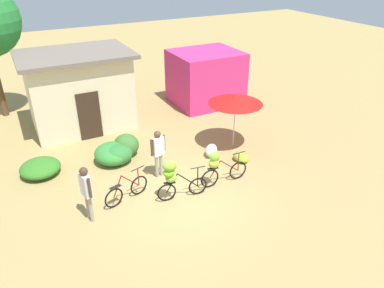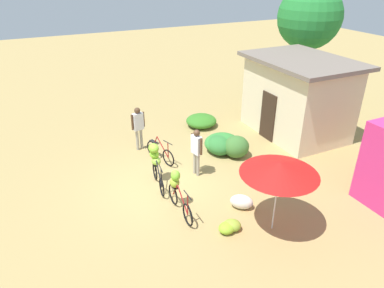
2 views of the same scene
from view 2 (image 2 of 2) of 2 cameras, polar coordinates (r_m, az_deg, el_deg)
The scene contains 15 objects.
ground_plane at distance 12.05m, azimuth -4.84°, elevation -6.70°, with size 60.00×60.00×0.00m, color #A28951.
building_low at distance 15.73m, azimuth 16.62°, elevation 7.33°, with size 4.54×3.37×3.26m.
tree_behind_building at distance 19.21m, azimuth 18.37°, elevation 18.75°, with size 3.13×3.13×5.88m.
hedge_bush_front_left at distance 16.18m, azimuth 1.50°, elevation 3.75°, with size 1.37×1.38×0.53m, color #357724.
hedge_bush_front_right at distance 14.02m, azimuth 4.85°, elevation 0.16°, with size 1.31×1.41×0.70m, color #358437.
hedge_bush_mid at distance 13.84m, azimuth 4.39°, elevation -0.15°, with size 1.14×0.97×0.72m, color #307533.
hedge_bush_by_door at distance 13.64m, azimuth 7.15°, elevation -0.43°, with size 0.95×0.97×0.84m, color #3B6E2F.
market_umbrella at distance 9.42m, azimuth 13.92°, elevation -3.77°, with size 2.07×2.07×2.16m.
bicycle_leftmost at distance 13.31m, azimuth -5.14°, elevation -1.37°, with size 1.55×0.53×0.98m.
bicycle_near_pile at distance 11.80m, azimuth -5.87°, elevation -2.67°, with size 1.63×0.39×1.41m.
bicycle_center_loaded at distance 10.58m, azimuth -2.37°, elevation -7.33°, with size 1.76×0.39×1.26m.
banana_pile_on_ground at distance 10.18m, azimuth 6.07°, elevation -13.04°, with size 0.62×0.78×0.33m.
produce_sack at distance 11.01m, azimuth 7.96°, elevation -9.18°, with size 0.70×0.44×0.44m, color silver.
person_vendor at distance 12.09m, azimuth 0.74°, elevation -0.58°, with size 0.57×0.28×1.73m.
person_bystander at distance 13.95m, azimuth -8.64°, elevation 3.20°, with size 0.28×0.57×1.78m.
Camera 2 is at (9.44, -3.35, 6.71)m, focal length 33.18 mm.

